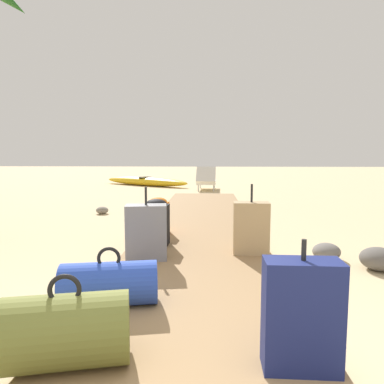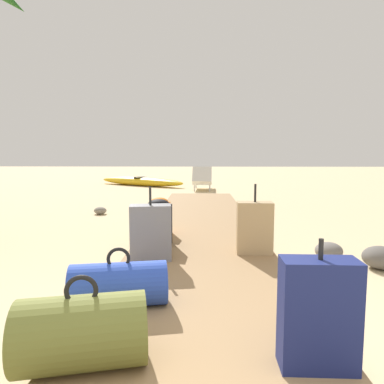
{
  "view_description": "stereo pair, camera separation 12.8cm",
  "coord_description": "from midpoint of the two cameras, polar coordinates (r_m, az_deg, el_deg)",
  "views": [
    {
      "loc": [
        0.12,
        -0.64,
        1.14
      ],
      "look_at": [
        -0.15,
        4.91,
        0.55
      ],
      "focal_mm": 32.45,
      "sensor_mm": 36.0,
      "label": 1
    },
    {
      "loc": [
        -0.0,
        -0.64,
        1.14
      ],
      "look_at": [
        -0.15,
        4.91,
        0.55
      ],
      "focal_mm": 32.45,
      "sensor_mm": 36.0,
      "label": 2
    }
  ],
  "objects": [
    {
      "name": "suitcase_grey",
      "position": [
        3.58,
        -7.78,
        -6.58
      ],
      "size": [
        0.44,
        0.27,
        0.74
      ],
      "color": "slate",
      "rests_on": "boardwalk"
    },
    {
      "name": "lounge_chair",
      "position": [
        11.27,
        1.41,
        1.95
      ],
      "size": [
        0.65,
        1.57,
        0.78
      ],
      "color": "white",
      "rests_on": "ground"
    },
    {
      "name": "rock_right_mid",
      "position": [
        4.01,
        27.9,
        -9.51
      ],
      "size": [
        0.48,
        0.48,
        0.23
      ],
      "primitive_type": "ellipsoid",
      "rotation": [
        0.0,
        0.0,
        1.18
      ],
      "color": "#5B5651",
      "rests_on": "ground"
    },
    {
      "name": "kayak",
      "position": [
        13.12,
        -8.76,
        1.74
      ],
      "size": [
        3.65,
        2.59,
        0.33
      ],
      "color": "gold",
      "rests_on": "ground"
    },
    {
      "name": "suitcase_tan",
      "position": [
        3.82,
        9.34,
        -5.8
      ],
      "size": [
        0.39,
        0.21,
        0.76
      ],
      "color": "tan",
      "rests_on": "boardwalk"
    },
    {
      "name": "rock_right_near",
      "position": [
        4.15,
        20.77,
        -9.01
      ],
      "size": [
        0.42,
        0.44,
        0.18
      ],
      "primitive_type": "ellipsoid",
      "rotation": [
        0.0,
        0.0,
        1.07
      ],
      "color": "slate",
      "rests_on": "ground"
    },
    {
      "name": "suitcase_navy",
      "position": [
        1.91,
        18.24,
        -18.53
      ],
      "size": [
        0.38,
        0.18,
        0.66
      ],
      "color": "navy",
      "rests_on": "boardwalk"
    },
    {
      "name": "backpack_orange",
      "position": [
        4.77,
        -6.12,
        -3.68
      ],
      "size": [
        0.29,
        0.25,
        0.49
      ],
      "color": "orange",
      "rests_on": "boardwalk"
    },
    {
      "name": "rock_left_near",
      "position": [
        6.98,
        -15.33,
        -2.97
      ],
      "size": [
        0.33,
        0.33,
        0.14
      ],
      "primitive_type": "ellipsoid",
      "rotation": [
        0.0,
        0.0,
        2.12
      ],
      "color": "gray",
      "rests_on": "ground"
    },
    {
      "name": "boardwalk",
      "position": [
        5.22,
        0.78,
        -6.1
      ],
      "size": [
        1.61,
        8.93,
        0.08
      ],
      "primitive_type": "cube",
      "color": "#9E7A51",
      "rests_on": "ground"
    },
    {
      "name": "ground_plane",
      "position": [
        4.36,
        0.63,
        -9.1
      ],
      "size": [
        60.0,
        60.0,
        0.0
      ],
      "primitive_type": "plane",
      "color": "#D1BA8C"
    },
    {
      "name": "duffel_bag_blue",
      "position": [
        2.59,
        -13.27,
        -14.54
      ],
      "size": [
        0.72,
        0.43,
        0.42
      ],
      "color": "#2847B7",
      "rests_on": "boardwalk"
    },
    {
      "name": "backpack_black",
      "position": [
        4.12,
        -6.32,
        -4.79
      ],
      "size": [
        0.3,
        0.29,
        0.55
      ],
      "color": "black",
      "rests_on": "boardwalk"
    },
    {
      "name": "duffel_bag_olive",
      "position": [
        1.96,
        -19.36,
        -20.88
      ],
      "size": [
        0.69,
        0.5,
        0.48
      ],
      "color": "olive",
      "rests_on": "boardwalk"
    }
  ]
}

